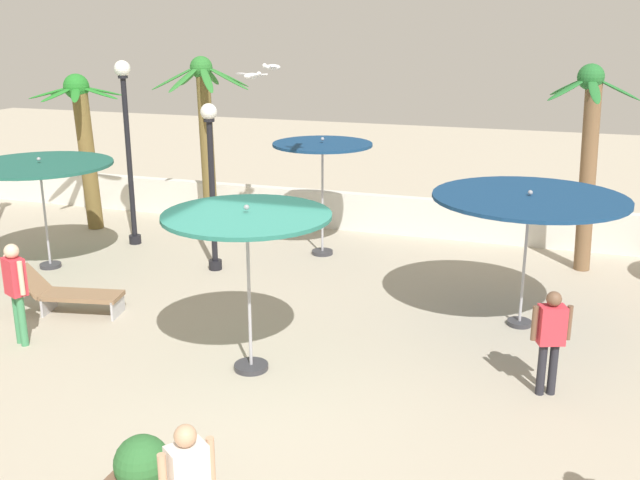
# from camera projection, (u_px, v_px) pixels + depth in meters

# --- Properties ---
(ground_plane) EXTENTS (56.00, 56.00, 0.00)m
(ground_plane) POSITION_uv_depth(u_px,v_px,m) (253.00, 392.00, 10.39)
(ground_plane) COLOR #B2A893
(boundary_wall) EXTENTS (25.20, 0.30, 0.94)m
(boundary_wall) POSITION_uv_depth(u_px,v_px,m) (391.00, 215.00, 18.05)
(boundary_wall) COLOR silver
(boundary_wall) RESTS_ON ground_plane
(patio_umbrella_0) EXTENTS (2.17, 2.17, 2.65)m
(patio_umbrella_0) POSITION_uv_depth(u_px,v_px,m) (322.00, 152.00, 15.87)
(patio_umbrella_0) COLOR #333338
(patio_umbrella_0) RESTS_ON ground_plane
(patio_umbrella_2) EXTENTS (2.96, 2.96, 2.38)m
(patio_umbrella_2) POSITION_uv_depth(u_px,v_px,m) (40.00, 168.00, 15.04)
(patio_umbrella_2) COLOR #333338
(patio_umbrella_2) RESTS_ON ground_plane
(patio_umbrella_4) EXTENTS (2.43, 2.43, 2.56)m
(patio_umbrella_4) POSITION_uv_depth(u_px,v_px,m) (247.00, 226.00, 10.43)
(patio_umbrella_4) COLOR #333338
(patio_umbrella_4) RESTS_ON ground_plane
(patio_umbrella_5) EXTENTS (3.20, 3.20, 2.39)m
(patio_umbrella_5) POSITION_uv_depth(u_px,v_px,m) (530.00, 201.00, 12.04)
(patio_umbrella_5) COLOR #333338
(patio_umbrella_5) RESTS_ON ground_plane
(palm_tree_0) EXTENTS (2.23, 2.26, 3.85)m
(palm_tree_0) POSITION_uv_depth(u_px,v_px,m) (83.00, 132.00, 17.96)
(palm_tree_0) COLOR brown
(palm_tree_0) RESTS_ON ground_plane
(palm_tree_1) EXTENTS (1.82, 1.95, 4.26)m
(palm_tree_1) POSITION_uv_depth(u_px,v_px,m) (588.00, 146.00, 14.80)
(palm_tree_1) COLOR brown
(palm_tree_1) RESTS_ON ground_plane
(palm_tree_2) EXTENTS (2.28, 2.44, 4.25)m
(palm_tree_2) POSITION_uv_depth(u_px,v_px,m) (205.00, 121.00, 18.01)
(palm_tree_2) COLOR brown
(palm_tree_2) RESTS_ON ground_plane
(lamp_post_0) EXTENTS (0.36, 0.36, 4.23)m
(lamp_post_0) POSITION_uv_depth(u_px,v_px,m) (127.00, 135.00, 16.58)
(lamp_post_0) COLOR black
(lamp_post_0) RESTS_ON ground_plane
(lamp_post_1) EXTENTS (0.34, 0.34, 3.49)m
(lamp_post_1) POSITION_uv_depth(u_px,v_px,m) (211.00, 175.00, 14.94)
(lamp_post_1) COLOR black
(lamp_post_1) RESTS_ON ground_plane
(lounge_chair_0) EXTENTS (1.96, 0.90, 0.84)m
(lounge_chair_0) POSITION_uv_depth(u_px,v_px,m) (68.00, 293.00, 13.08)
(lounge_chair_0) COLOR #B7B7BC
(lounge_chair_0) RESTS_ON ground_plane
(guest_0) EXTENTS (0.51, 0.37, 1.71)m
(guest_0) POSITION_uv_depth(u_px,v_px,m) (16.00, 284.00, 11.64)
(guest_0) COLOR #3F8C59
(guest_0) RESTS_ON ground_plane
(guest_3) EXTENTS (0.53, 0.35, 1.54)m
(guest_3) POSITION_uv_depth(u_px,v_px,m) (551.00, 334.00, 10.08)
(guest_3) COLOR #26262D
(guest_3) RESTS_ON ground_plane
(seagull_0) EXTENTS (0.91, 0.74, 0.14)m
(seagull_0) POSITION_uv_depth(u_px,v_px,m) (252.00, 75.00, 14.21)
(seagull_0) COLOR white
(seagull_1) EXTENTS (0.54, 0.94, 0.14)m
(seagull_1) POSITION_uv_depth(u_px,v_px,m) (272.00, 67.00, 15.21)
(seagull_1) COLOR white
(planter) EXTENTS (0.70, 0.70, 0.85)m
(planter) POSITION_uv_depth(u_px,v_px,m) (143.00, 476.00, 7.82)
(planter) COLOR brown
(planter) RESTS_ON ground_plane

